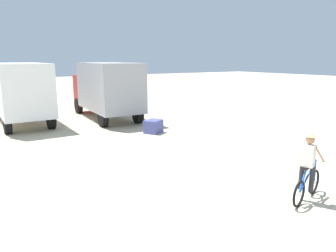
% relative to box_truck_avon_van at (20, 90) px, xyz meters
% --- Properties ---
extents(ground_plane, '(120.00, 120.00, 0.00)m').
position_rel_box_truck_avon_van_xyz_m(ground_plane, '(3.42, -13.74, -1.87)').
color(ground_plane, beige).
extents(box_truck_avon_van, '(2.40, 6.75, 3.35)m').
position_rel_box_truck_avon_van_xyz_m(box_truck_avon_van, '(0.00, 0.00, 0.00)').
color(box_truck_avon_van, white).
rests_on(box_truck_avon_van, ground).
extents(box_truck_grey_hauler, '(2.67, 6.85, 3.35)m').
position_rel_box_truck_avon_van_xyz_m(box_truck_grey_hauler, '(4.59, -1.06, 0.00)').
color(box_truck_grey_hauler, '#9E9EA3').
rests_on(box_truck_grey_hauler, ground).
extents(cyclist_orange_shirt, '(1.69, 0.61, 1.82)m').
position_rel_box_truck_avon_van_xyz_m(cyclist_orange_shirt, '(4.49, -14.62, -1.03)').
color(cyclist_orange_shirt, black).
rests_on(cyclist_orange_shirt, ground).
extents(supply_crate, '(1.06, 1.01, 0.64)m').
position_rel_box_truck_avon_van_xyz_m(supply_crate, '(5.05, -5.90, -1.56)').
color(supply_crate, '#4C5199').
rests_on(supply_crate, ground).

